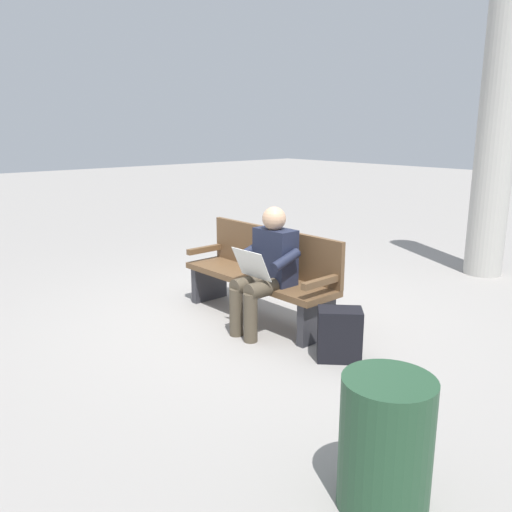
% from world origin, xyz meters
% --- Properties ---
extents(ground_plane, '(40.00, 40.00, 0.00)m').
position_xyz_m(ground_plane, '(0.00, 0.00, 0.00)').
color(ground_plane, gray).
extents(bench_near, '(1.81, 0.51, 0.90)m').
position_xyz_m(bench_near, '(0.00, -0.07, 0.46)').
color(bench_near, brown).
rests_on(bench_near, ground).
extents(person_seated, '(0.57, 0.58, 1.18)m').
position_xyz_m(person_seated, '(-0.31, 0.16, 0.63)').
color(person_seated, '#1E2338').
rests_on(person_seated, ground).
extents(backpack, '(0.42, 0.42, 0.44)m').
position_xyz_m(backpack, '(-1.18, 0.13, 0.22)').
color(backpack, black).
rests_on(backpack, ground).
extents(support_pillar, '(0.47, 0.47, 4.05)m').
position_xyz_m(support_pillar, '(-0.70, -3.35, 2.02)').
color(support_pillar, '#B2AFA8').
rests_on(support_pillar, ground).
extents(trash_bin, '(0.47, 0.47, 0.70)m').
position_xyz_m(trash_bin, '(-2.47, 1.31, 0.35)').
color(trash_bin, '#23472D').
rests_on(trash_bin, ground).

